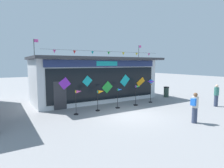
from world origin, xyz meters
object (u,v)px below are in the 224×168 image
object	(u,v)px
kite_shop_building	(95,78)
person_near_camera	(216,95)
wind_spinner_left	(100,95)
wind_spinner_right	(151,84)
wind_spinner_center_right	(137,92)
person_mid_plaza	(195,107)
trash_bin	(166,92)
wind_spinner_center_left	(119,96)
wind_spinner_far_left	(78,97)

from	to	relation	value
kite_shop_building	person_near_camera	xyz separation A→B (m)	(6.58, -7.33, -1.05)
wind_spinner_left	wind_spinner_right	size ratio (longest dim) A/B	0.75
wind_spinner_center_right	person_mid_plaza	distance (m)	5.09
wind_spinner_right	trash_bin	xyz separation A→B (m)	(3.09, 1.12, -1.07)
kite_shop_building	person_mid_plaza	xyz separation A→B (m)	(1.62, -8.96, -1.02)
wind_spinner_right	trash_bin	world-z (taller)	wind_spinner_right
wind_spinner_center_right	person_mid_plaza	size ratio (longest dim) A/B	0.94
wind_spinner_left	wind_spinner_center_right	xyz separation A→B (m)	(3.22, -0.01, -0.11)
wind_spinner_center_right	wind_spinner_right	bearing A→B (deg)	7.09
wind_spinner_center_left	person_near_camera	world-z (taller)	person_near_camera
kite_shop_building	person_mid_plaza	bearing A→B (deg)	-79.78
person_near_camera	trash_bin	bearing A→B (deg)	126.97
wind_spinner_center_right	person_near_camera	xyz separation A→B (m)	(4.87, -3.46, -0.15)
wind_spinner_left	person_near_camera	size ratio (longest dim) A/B	0.86
wind_spinner_center_right	person_mid_plaza	bearing A→B (deg)	-91.04
wind_spinner_far_left	wind_spinner_center_right	xyz separation A→B (m)	(4.90, 0.13, -0.14)
kite_shop_building	wind_spinner_left	size ratio (longest dim) A/B	7.59
wind_spinner_center_right	wind_spinner_left	bearing A→B (deg)	179.83
wind_spinner_left	wind_spinner_center_right	distance (m)	3.22
wind_spinner_center_left	person_mid_plaza	world-z (taller)	person_mid_plaza
wind_spinner_far_left	trash_bin	xyz separation A→B (m)	(9.61, 1.46, -0.64)
kite_shop_building	wind_spinner_right	distance (m)	4.96
kite_shop_building	wind_spinner_center_right	xyz separation A→B (m)	(1.71, -3.87, -0.90)
kite_shop_building	person_mid_plaza	size ratio (longest dim) A/B	6.54
wind_spinner_center_left	person_near_camera	xyz separation A→B (m)	(6.57, -3.43, -0.07)
person_near_camera	kite_shop_building	bearing A→B (deg)	166.95
wind_spinner_right	wind_spinner_center_left	bearing A→B (deg)	-175.96
wind_spinner_left	person_mid_plaza	size ratio (longest dim) A/B	0.86
kite_shop_building	wind_spinner_left	bearing A→B (deg)	-111.34
kite_shop_building	wind_spinner_center_right	size ratio (longest dim) A/B	6.96
wind_spinner_far_left	wind_spinner_center_left	world-z (taller)	wind_spinner_far_left
wind_spinner_far_left	person_near_camera	world-z (taller)	person_near_camera
wind_spinner_center_left	trash_bin	xyz separation A→B (m)	(6.41, 1.36, -0.41)
person_near_camera	trash_bin	distance (m)	4.80
kite_shop_building	person_near_camera	bearing A→B (deg)	-48.10
person_near_camera	wind_spinner_center_right	bearing A→B (deg)	179.64
wind_spinner_center_right	wind_spinner_right	world-z (taller)	wind_spinner_right
wind_spinner_left	person_near_camera	world-z (taller)	person_near_camera
wind_spinner_left	person_mid_plaza	bearing A→B (deg)	-58.52
wind_spinner_center_right	kite_shop_building	bearing A→B (deg)	113.82
kite_shop_building	wind_spinner_center_right	distance (m)	4.32
wind_spinner_right	person_mid_plaza	world-z (taller)	wind_spinner_right
wind_spinner_far_left	wind_spinner_right	xyz separation A→B (m)	(6.51, 0.33, 0.42)
wind_spinner_center_left	trash_bin	bearing A→B (deg)	11.95
wind_spinner_left	wind_spinner_center_left	bearing A→B (deg)	-1.61
wind_spinner_far_left	person_mid_plaza	bearing A→B (deg)	-45.91
wind_spinner_center_left	trash_bin	distance (m)	6.56
wind_spinner_far_left	person_near_camera	xyz separation A→B (m)	(9.77, -3.33, -0.29)
wind_spinner_far_left	wind_spinner_center_left	distance (m)	3.21
trash_bin	wind_spinner_far_left	bearing A→B (deg)	-171.38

